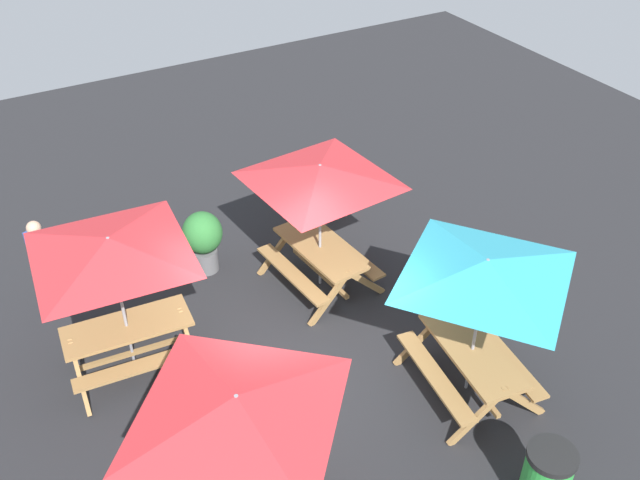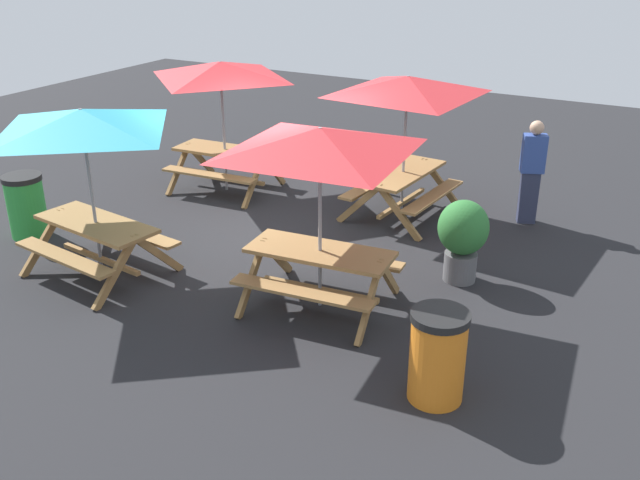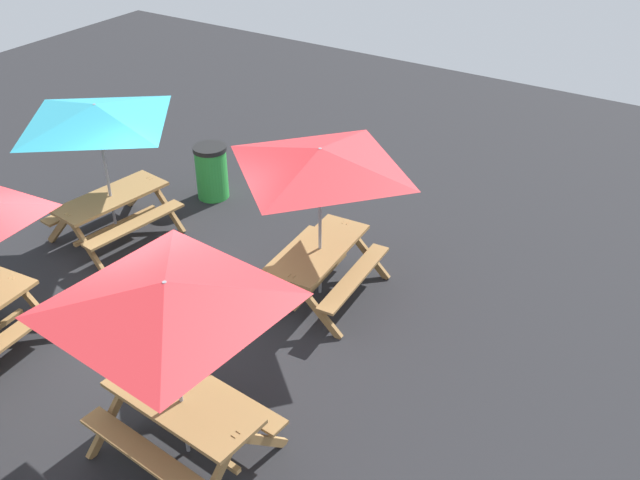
{
  "view_description": "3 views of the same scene",
  "coord_description": "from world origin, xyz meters",
  "px_view_note": "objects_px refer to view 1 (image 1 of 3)",
  "views": [
    {
      "loc": [
        6.46,
        -3.26,
        7.66
      ],
      "look_at": [
        -1.68,
        1.36,
        0.9
      ],
      "focal_mm": 40.0,
      "sensor_mm": 36.0,
      "label": 1
    },
    {
      "loc": [
        -5.49,
        8.31,
        4.4
      ],
      "look_at": [
        -1.68,
        1.36,
        0.9
      ],
      "focal_mm": 40.0,
      "sensor_mm": 36.0,
      "label": 2
    },
    {
      "loc": [
        -5.21,
        -6.1,
        6.19
      ],
      "look_at": [
        1.88,
        -1.61,
        0.9
      ],
      "focal_mm": 40.0,
      "sensor_mm": 36.0,
      "label": 3
    }
  ],
  "objects_px": {
    "picnic_table_0": "(238,417)",
    "potted_plant_0": "(203,238)",
    "trash_bin_green": "(545,480)",
    "picnic_table_2": "(112,257)",
    "picnic_table_1": "(320,182)",
    "picnic_table_3": "(485,279)",
    "person_standing": "(44,263)",
    "trash_bin_orange": "(321,188)"
  },
  "relations": [
    {
      "from": "trash_bin_orange",
      "to": "picnic_table_0",
      "type": "bearing_deg",
      "value": -36.69
    },
    {
      "from": "picnic_table_3",
      "to": "person_standing",
      "type": "bearing_deg",
      "value": -127.24
    },
    {
      "from": "picnic_table_0",
      "to": "picnic_table_2",
      "type": "xyz_separation_m",
      "value": [
        -3.28,
        -0.35,
        0.0
      ]
    },
    {
      "from": "picnic_table_0",
      "to": "potted_plant_0",
      "type": "relative_size",
      "value": 2.05
    },
    {
      "from": "picnic_table_0",
      "to": "picnic_table_1",
      "type": "relative_size",
      "value": 0.83
    },
    {
      "from": "picnic_table_0",
      "to": "person_standing",
      "type": "height_order",
      "value": "picnic_table_0"
    },
    {
      "from": "picnic_table_1",
      "to": "person_standing",
      "type": "height_order",
      "value": "picnic_table_1"
    },
    {
      "from": "picnic_table_2",
      "to": "person_standing",
      "type": "xyz_separation_m",
      "value": [
        -1.88,
        -0.72,
        -1.1
      ]
    },
    {
      "from": "trash_bin_orange",
      "to": "potted_plant_0",
      "type": "bearing_deg",
      "value": -76.64
    },
    {
      "from": "trash_bin_green",
      "to": "person_standing",
      "type": "relative_size",
      "value": 0.59
    },
    {
      "from": "trash_bin_green",
      "to": "person_standing",
      "type": "height_order",
      "value": "person_standing"
    },
    {
      "from": "picnic_table_1",
      "to": "person_standing",
      "type": "bearing_deg",
      "value": -116.72
    },
    {
      "from": "picnic_table_1",
      "to": "picnic_table_3",
      "type": "relative_size",
      "value": 1.21
    },
    {
      "from": "picnic_table_3",
      "to": "potted_plant_0",
      "type": "xyz_separation_m",
      "value": [
        -4.39,
        -2.18,
        -1.33
      ]
    },
    {
      "from": "picnic_table_1",
      "to": "picnic_table_2",
      "type": "xyz_separation_m",
      "value": [
        0.28,
        -3.32,
        0.0
      ]
    },
    {
      "from": "picnic_table_1",
      "to": "potted_plant_0",
      "type": "relative_size",
      "value": 2.48
    },
    {
      "from": "picnic_table_0",
      "to": "person_standing",
      "type": "xyz_separation_m",
      "value": [
        -5.16,
        -1.06,
        -1.1
      ]
    },
    {
      "from": "potted_plant_0",
      "to": "trash_bin_green",
      "type": "bearing_deg",
      "value": 15.34
    },
    {
      "from": "potted_plant_0",
      "to": "trash_bin_orange",
      "type": "bearing_deg",
      "value": 103.36
    },
    {
      "from": "picnic_table_3",
      "to": "potted_plant_0",
      "type": "relative_size",
      "value": 2.05
    },
    {
      "from": "picnic_table_0",
      "to": "potted_plant_0",
      "type": "bearing_deg",
      "value": 159.6
    },
    {
      "from": "potted_plant_0",
      "to": "picnic_table_3",
      "type": "bearing_deg",
      "value": 26.37
    },
    {
      "from": "trash_bin_orange",
      "to": "trash_bin_green",
      "type": "height_order",
      "value": "same"
    },
    {
      "from": "picnic_table_1",
      "to": "picnic_table_2",
      "type": "distance_m",
      "value": 3.33
    },
    {
      "from": "picnic_table_0",
      "to": "person_standing",
      "type": "relative_size",
      "value": 1.4
    },
    {
      "from": "picnic_table_3",
      "to": "trash_bin_green",
      "type": "bearing_deg",
      "value": -5.43
    },
    {
      "from": "picnic_table_1",
      "to": "potted_plant_0",
      "type": "distance_m",
      "value": 2.41
    },
    {
      "from": "picnic_table_2",
      "to": "trash_bin_orange",
      "type": "relative_size",
      "value": 2.88
    },
    {
      "from": "person_standing",
      "to": "trash_bin_orange",
      "type": "bearing_deg",
      "value": 71.28
    },
    {
      "from": "picnic_table_0",
      "to": "picnic_table_1",
      "type": "height_order",
      "value": "same"
    },
    {
      "from": "picnic_table_1",
      "to": "person_standing",
      "type": "distance_m",
      "value": 4.48
    },
    {
      "from": "picnic_table_3",
      "to": "trash_bin_orange",
      "type": "distance_m",
      "value": 5.26
    },
    {
      "from": "trash_bin_green",
      "to": "picnic_table_2",
      "type": "bearing_deg",
      "value": -143.18
    },
    {
      "from": "picnic_table_3",
      "to": "person_standing",
      "type": "height_order",
      "value": "picnic_table_3"
    },
    {
      "from": "picnic_table_0",
      "to": "person_standing",
      "type": "distance_m",
      "value": 5.38
    },
    {
      "from": "picnic_table_3",
      "to": "picnic_table_0",
      "type": "bearing_deg",
      "value": -74.73
    },
    {
      "from": "trash_bin_orange",
      "to": "picnic_table_1",
      "type": "bearing_deg",
      "value": -30.12
    },
    {
      "from": "trash_bin_green",
      "to": "potted_plant_0",
      "type": "distance_m",
      "value": 6.55
    },
    {
      "from": "trash_bin_green",
      "to": "potted_plant_0",
      "type": "bearing_deg",
      "value": -164.66
    },
    {
      "from": "picnic_table_2",
      "to": "potted_plant_0",
      "type": "xyz_separation_m",
      "value": [
        -1.6,
        1.8,
        -1.33
      ]
    },
    {
      "from": "picnic_table_0",
      "to": "trash_bin_orange",
      "type": "height_order",
      "value": "picnic_table_0"
    },
    {
      "from": "picnic_table_1",
      "to": "picnic_table_2",
      "type": "bearing_deg",
      "value": -90.29
    }
  ]
}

